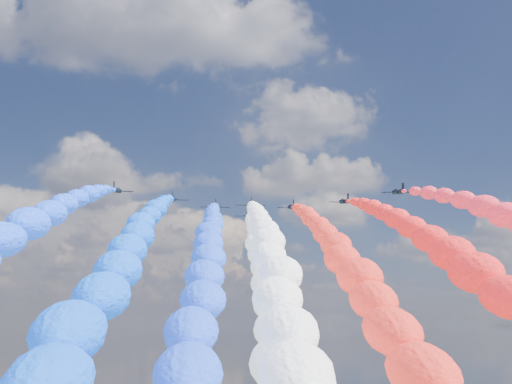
{
  "coord_description": "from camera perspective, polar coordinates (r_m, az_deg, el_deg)",
  "views": [
    {
      "loc": [
        -8.37,
        -154.47,
        70.96
      ],
      "look_at": [
        0.0,
        4.0,
        105.96
      ],
      "focal_mm": 42.64,
      "sensor_mm": 36.0,
      "label": 1
    }
  ],
  "objects": [
    {
      "name": "trail_5",
      "position": [
        109.6,
        7.03,
        -6.12
      ],
      "size": [
        7.04,
        120.51,
        47.55
      ],
      "primitive_type": null,
      "color": "red"
    },
    {
      "name": "jet_2",
      "position": [
        172.11,
        -3.87,
        -1.36
      ],
      "size": [
        8.91,
        11.8,
        4.43
      ],
      "primitive_type": null,
      "rotation": [
        0.18,
        0.0,
        0.06
      ],
      "color": "black"
    },
    {
      "name": "jet_4",
      "position": [
        185.8,
        -0.74,
        -2.21
      ],
      "size": [
        8.4,
        11.44,
        4.43
      ],
      "primitive_type": null,
      "rotation": [
        0.18,
        0.0,
        0.01
      ],
      "color": "black"
    },
    {
      "name": "trail_3",
      "position": [
        105.34,
        0.88,
        -5.95
      ],
      "size": [
        7.04,
        120.51,
        47.55
      ],
      "primitive_type": null,
      "color": "white"
    },
    {
      "name": "jet_1",
      "position": [
        163.24,
        -7.77,
        -0.66
      ],
      "size": [
        8.5,
        11.51,
        4.43
      ],
      "primitive_type": null,
      "rotation": [
        0.18,
        0.0,
        0.02
      ],
      "color": "black"
    },
    {
      "name": "jet_7",
      "position": [
        157.06,
        13.2,
        0.03
      ],
      "size": [
        8.48,
        11.5,
        4.43
      ],
      "primitive_type": null,
      "rotation": [
        0.18,
        0.0,
        0.02
      ],
      "color": "black"
    },
    {
      "name": "trail_0",
      "position": [
        92.86,
        -19.89,
        -4.34
      ],
      "size": [
        7.04,
        120.51,
        47.55
      ],
      "primitive_type": null,
      "color": "#1D4DFE"
    },
    {
      "name": "jet_3",
      "position": [
        169.18,
        -0.55,
        -1.19
      ],
      "size": [
        8.57,
        11.56,
        4.43
      ],
      "primitive_type": null,
      "rotation": [
        0.18,
        0.0,
        0.03
      ],
      "color": "black"
    },
    {
      "name": "jet_6",
      "position": [
        166.57,
        8.29,
        -0.88
      ],
      "size": [
        8.85,
        11.76,
        4.43
      ],
      "primitive_type": null,
      "rotation": [
        0.18,
        0.0,
        0.05
      ],
      "color": "black"
    },
    {
      "name": "trail_4",
      "position": [
        122.15,
        0.4,
        -6.85
      ],
      "size": [
        7.04,
        120.51,
        47.55
      ],
      "primitive_type": null,
      "color": "white"
    },
    {
      "name": "trail_1",
      "position": [
        99.6,
        -10.95,
        -5.36
      ],
      "size": [
        7.04,
        120.51,
        47.55
      ],
      "primitive_type": null,
      "color": "blue"
    },
    {
      "name": "jet_0",
      "position": [
        155.37,
        -12.92,
        0.14
      ],
      "size": [
        8.34,
        11.39,
        4.43
      ],
      "primitive_type": null,
      "rotation": [
        0.18,
        0.0,
        -0.01
      ],
      "color": "black"
    },
    {
      "name": "jet_5",
      "position": [
        172.88,
        3.35,
        -1.41
      ],
      "size": [
        8.58,
        11.57,
        4.43
      ],
      "primitive_type": null,
      "rotation": [
        0.18,
        0.0,
        0.03
      ],
      "color": "black"
    },
    {
      "name": "trail_6",
      "position": [
        104.54,
        15.19,
        -5.47
      ],
      "size": [
        7.04,
        120.51,
        47.55
      ],
      "primitive_type": null,
      "color": "red"
    },
    {
      "name": "trail_2",
      "position": [
        108.24,
        -4.46,
        -6.09
      ],
      "size": [
        7.04,
        120.51,
        47.55
      ],
      "primitive_type": null,
      "color": "blue"
    }
  ]
}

